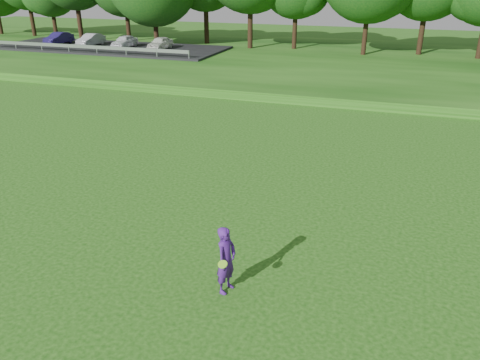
% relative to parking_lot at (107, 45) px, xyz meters
% --- Properties ---
extents(ground, '(140.00, 140.00, 0.00)m').
position_rel_parking_lot_xyz_m(ground, '(23.95, -32.77, -0.96)').
color(ground, '#15450D').
rests_on(ground, ground).
extents(berm, '(130.00, 30.00, 0.60)m').
position_rel_parking_lot_xyz_m(berm, '(23.95, 1.23, -0.66)').
color(berm, '#15450D').
rests_on(berm, ground).
extents(walking_path, '(130.00, 1.60, 0.04)m').
position_rel_parking_lot_xyz_m(walking_path, '(23.95, -12.77, -0.94)').
color(walking_path, gray).
rests_on(walking_path, ground).
extents(parking_lot, '(24.00, 9.00, 1.38)m').
position_rel_parking_lot_xyz_m(parking_lot, '(0.00, 0.00, 0.00)').
color(parking_lot, black).
rests_on(parking_lot, berm).
extents(woman, '(0.56, 0.98, 1.82)m').
position_rel_parking_lot_xyz_m(woman, '(25.17, -32.86, -0.05)').
color(woman, '#4B1C80').
rests_on(woman, ground).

